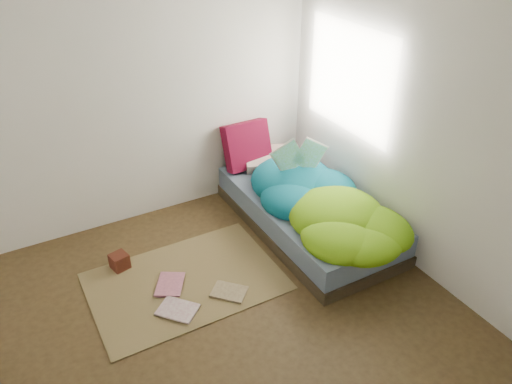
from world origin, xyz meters
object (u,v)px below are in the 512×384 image
pillow_magenta (247,145)px  bed (307,213)px  floor_book_b (157,284)px  open_book (300,147)px  floor_book_a (171,320)px  wooden_box (120,261)px

pillow_magenta → bed: bearing=-77.9°
floor_book_b → open_book: bearing=41.3°
floor_book_b → pillow_magenta: bearing=66.0°
bed → open_book: size_ratio=4.43×
floor_book_a → bed: bearing=-22.6°
bed → floor_book_a: size_ratio=6.56×
open_book → floor_book_b: 1.82m
bed → floor_book_a: bed is taller
pillow_magenta → floor_book_a: size_ratio=1.62×
pillow_magenta → wooden_box: size_ratio=3.48×
pillow_magenta → floor_book_b: size_ratio=1.65×
wooden_box → bed: bearing=-8.8°
bed → pillow_magenta: bearing=102.8°
pillow_magenta → open_book: (0.20, -0.69, 0.23)m
wooden_box → floor_book_b: wooden_box is taller
bed → pillow_magenta: 0.99m
bed → wooden_box: (-1.81, 0.28, -0.09)m
bed → pillow_magenta: size_ratio=4.06×
floor_book_b → floor_book_a: bearing=-64.3°
pillow_magenta → open_book: size_ratio=1.09×
bed → wooden_box: size_ratio=14.13×
wooden_box → floor_book_a: bearing=-78.8°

